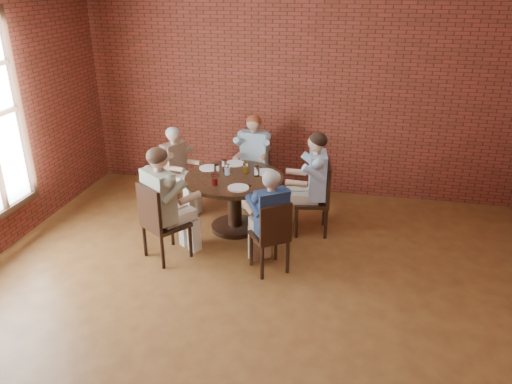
% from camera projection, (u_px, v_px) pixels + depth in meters
% --- Properties ---
extents(floor, '(7.00, 7.00, 0.00)m').
position_uv_depth(floor, '(245.00, 328.00, 4.80)').
color(floor, brown).
rests_on(floor, ground).
extents(wall_back, '(7.00, 0.00, 7.00)m').
position_uv_depth(wall_back, '(299.00, 81.00, 7.26)').
color(wall_back, maroon).
rests_on(wall_back, ground).
extents(dining_table, '(1.27, 1.27, 0.75)m').
position_uv_depth(dining_table, '(234.00, 192.00, 6.48)').
color(dining_table, black).
rests_on(dining_table, floor).
extents(chair_a, '(0.49, 0.49, 0.95)m').
position_uv_depth(chair_a, '(318.00, 196.00, 6.42)').
color(chair_a, black).
rests_on(chair_a, floor).
extents(diner_a, '(0.73, 0.63, 1.35)m').
position_uv_depth(diner_a, '(312.00, 184.00, 6.36)').
color(diner_a, teal).
rests_on(diner_a, floor).
extents(chair_b, '(0.42, 0.42, 0.91)m').
position_uv_depth(chair_b, '(255.00, 167.00, 7.43)').
color(chair_b, black).
rests_on(chair_b, floor).
extents(diner_b, '(0.52, 0.63, 1.29)m').
position_uv_depth(diner_b, '(253.00, 159.00, 7.30)').
color(diner_b, '#93AEBB').
rests_on(diner_b, floor).
extents(chair_c, '(0.49, 0.49, 0.87)m').
position_uv_depth(chair_c, '(174.00, 178.00, 7.08)').
color(chair_c, black).
rests_on(chair_c, floor).
extents(diner_c, '(0.70, 0.65, 1.22)m').
position_uv_depth(diner_c, '(177.00, 170.00, 6.99)').
color(diner_c, brown).
rests_on(diner_c, floor).
extents(chair_d, '(0.63, 0.63, 0.96)m').
position_uv_depth(chair_d, '(159.00, 220.00, 5.77)').
color(chair_d, black).
rests_on(chair_d, floor).
extents(diner_d, '(0.85, 0.88, 1.38)m').
position_uv_depth(diner_d, '(165.00, 204.00, 5.76)').
color(diner_d, tan).
rests_on(diner_d, floor).
extents(chair_e, '(0.52, 0.52, 0.88)m').
position_uv_depth(chair_e, '(272.00, 235.00, 5.52)').
color(chair_e, black).
rests_on(chair_e, floor).
extents(diner_e, '(0.71, 0.73, 1.22)m').
position_uv_depth(diner_e, '(269.00, 221.00, 5.53)').
color(diner_e, navy).
rests_on(diner_e, floor).
extents(plate_a, '(0.26, 0.26, 0.01)m').
position_uv_depth(plate_a, '(265.00, 172.00, 6.52)').
color(plate_a, white).
rests_on(plate_a, dining_table).
extents(plate_b, '(0.26, 0.26, 0.01)m').
position_uv_depth(plate_b, '(235.00, 163.00, 6.82)').
color(plate_b, white).
rests_on(plate_b, dining_table).
extents(plate_c, '(0.26, 0.26, 0.01)m').
position_uv_depth(plate_c, '(209.00, 168.00, 6.66)').
color(plate_c, white).
rests_on(plate_c, dining_table).
extents(plate_d, '(0.26, 0.26, 0.01)m').
position_uv_depth(plate_d, '(238.00, 188.00, 6.04)').
color(plate_d, white).
rests_on(plate_d, dining_table).
extents(glass_a, '(0.07, 0.07, 0.14)m').
position_uv_depth(glass_a, '(257.00, 171.00, 6.37)').
color(glass_a, white).
rests_on(glass_a, dining_table).
extents(glass_b, '(0.07, 0.07, 0.14)m').
position_uv_depth(glass_b, '(246.00, 168.00, 6.48)').
color(glass_b, white).
rests_on(glass_b, dining_table).
extents(glass_c, '(0.07, 0.07, 0.14)m').
position_uv_depth(glass_c, '(225.00, 165.00, 6.58)').
color(glass_c, white).
rests_on(glass_c, dining_table).
extents(glass_d, '(0.07, 0.07, 0.14)m').
position_uv_depth(glass_d, '(227.00, 170.00, 6.43)').
color(glass_d, white).
rests_on(glass_d, dining_table).
extents(glass_e, '(0.07, 0.07, 0.14)m').
position_uv_depth(glass_e, '(217.00, 170.00, 6.41)').
color(glass_e, white).
rests_on(glass_e, dining_table).
extents(glass_f, '(0.07, 0.07, 0.14)m').
position_uv_depth(glass_f, '(214.00, 180.00, 6.11)').
color(glass_f, white).
rests_on(glass_f, dining_table).
extents(smartphone, '(0.08, 0.14, 0.01)m').
position_uv_depth(smartphone, '(247.00, 187.00, 6.07)').
color(smartphone, black).
rests_on(smartphone, dining_table).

